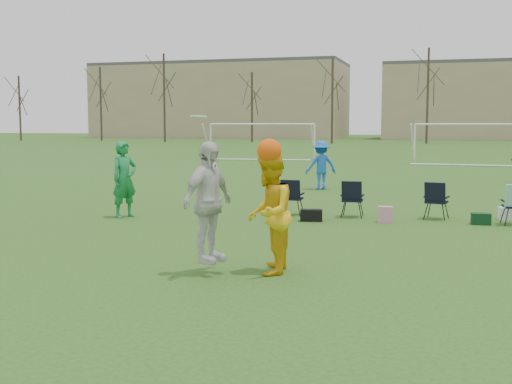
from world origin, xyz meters
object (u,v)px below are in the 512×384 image
(fielder_blue, at_px, (321,165))
(center_contest, at_px, (243,207))
(goal_left, at_px, (262,131))
(fielder_green_near, at_px, (124,179))
(goal_mid, at_px, (477,132))

(fielder_blue, relative_size, center_contest, 0.70)
(goal_left, bearing_deg, fielder_blue, -72.98)
(fielder_green_near, height_order, fielder_blue, fielder_green_near)
(fielder_green_near, height_order, goal_mid, goal_mid)
(fielder_blue, bearing_deg, center_contest, 66.05)
(fielder_blue, distance_m, goal_left, 20.72)
(fielder_blue, distance_m, goal_mid, 18.31)
(center_contest, height_order, goal_left, center_contest)
(fielder_green_near, bearing_deg, goal_left, 36.02)
(goal_mid, bearing_deg, fielder_blue, -105.96)
(center_contest, bearing_deg, fielder_blue, 95.37)
(fielder_blue, bearing_deg, goal_mid, -139.29)
(center_contest, xyz_separation_m, goal_mid, (4.96, 30.84, 0.82))
(fielder_blue, distance_m, center_contest, 13.71)
(goal_mid, bearing_deg, fielder_green_near, -107.04)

